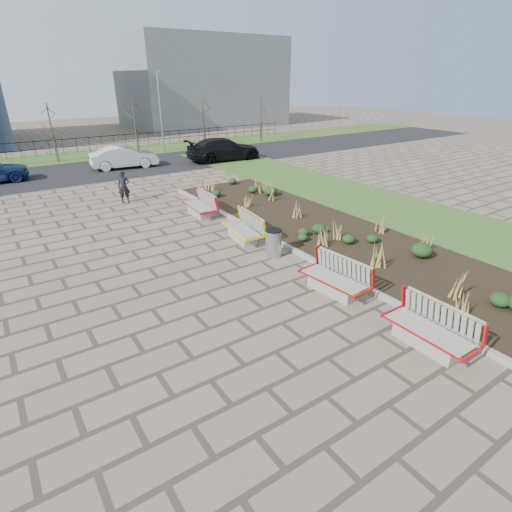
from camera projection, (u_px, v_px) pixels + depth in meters
ground at (275, 352)px, 9.10m from camera, size 120.00×120.00×0.00m
planting_bed at (326, 231)px, 16.05m from camera, size 4.50×18.00×0.10m
planting_curb at (280, 243)px, 14.85m from camera, size 0.16×18.00×0.15m
grass_verge_near at (401, 211)px, 18.49m from camera, size 5.00×38.00×0.04m
grass_verge_far at (54, 159)px, 30.19m from camera, size 80.00×5.00×0.04m
road at (71, 173)px, 25.68m from camera, size 80.00×7.00×0.02m
bench_a at (429, 328)px, 9.08m from camera, size 0.90×2.10×1.00m
bench_b at (334, 277)px, 11.39m from camera, size 1.10×2.18×1.00m
bench_c at (242, 228)px, 15.07m from camera, size 1.15×2.19×1.00m
bench_d at (199, 205)px, 17.78m from camera, size 1.03×2.15×1.00m
litter_bin at (273, 243)px, 13.75m from camera, size 0.56×0.56×0.95m
pedestrian at (124, 187)px, 19.49m from camera, size 0.67×0.56×1.57m
car_silver at (124, 157)px, 26.88m from camera, size 4.53×2.05×1.44m
car_black at (224, 149)px, 29.32m from camera, size 5.68×2.65×1.60m
tree_c at (52, 133)px, 28.23m from camera, size 1.40×1.40×4.00m
tree_d at (135, 127)px, 31.30m from camera, size 1.40×1.40×4.00m
tree_e at (204, 123)px, 34.37m from camera, size 1.40×1.40×4.00m
tree_f at (261, 119)px, 37.44m from camera, size 1.40×1.40×4.00m
lamp_east at (161, 113)px, 31.53m from camera, size 0.24×0.60×6.00m
railing_fence at (49, 148)px, 31.07m from camera, size 44.00×0.10×1.20m
building_grey at (202, 82)px, 48.92m from camera, size 18.00×12.00×10.00m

